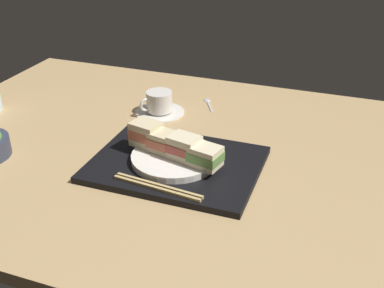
# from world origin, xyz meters

# --- Properties ---
(ground_plane) EXTENTS (1.40, 1.00, 0.03)m
(ground_plane) POSITION_xyz_m (0.00, 0.00, -0.01)
(ground_plane) COLOR tan
(serving_tray) EXTENTS (0.39, 0.29, 0.02)m
(serving_tray) POSITION_xyz_m (0.05, -0.08, 0.01)
(serving_tray) COLOR black
(serving_tray) RESTS_ON ground_plane
(sandwich_plate) EXTENTS (0.20, 0.20, 0.02)m
(sandwich_plate) POSITION_xyz_m (0.05, -0.08, 0.02)
(sandwich_plate) COLOR white
(sandwich_plate) RESTS_ON serving_tray
(sandwich_nearmost) EXTENTS (0.08, 0.07, 0.06)m
(sandwich_nearmost) POSITION_xyz_m (-0.04, -0.05, 0.06)
(sandwich_nearmost) COLOR beige
(sandwich_nearmost) RESTS_ON sandwich_plate
(sandwich_inner_near) EXTENTS (0.08, 0.07, 0.05)m
(sandwich_inner_near) POSITION_xyz_m (0.02, -0.07, 0.06)
(sandwich_inner_near) COLOR beige
(sandwich_inner_near) RESTS_ON sandwich_plate
(sandwich_inner_far) EXTENTS (0.08, 0.07, 0.06)m
(sandwich_inner_far) POSITION_xyz_m (0.07, -0.08, 0.06)
(sandwich_inner_far) COLOR beige
(sandwich_inner_far) RESTS_ON sandwich_plate
(sandwich_farmost) EXTENTS (0.08, 0.07, 0.05)m
(sandwich_farmost) POSITION_xyz_m (0.13, -0.10, 0.06)
(sandwich_farmost) COLOR beige
(sandwich_farmost) RESTS_ON sandwich_plate
(chopsticks_pair) EXTENTS (0.21, 0.04, 0.01)m
(chopsticks_pair) POSITION_xyz_m (0.06, -0.20, 0.02)
(chopsticks_pair) COLOR tan
(chopsticks_pair) RESTS_ON serving_tray
(coffee_cup) EXTENTS (0.14, 0.14, 0.07)m
(coffee_cup) POSITION_xyz_m (-0.11, 0.19, 0.03)
(coffee_cup) COLOR silver
(coffee_cup) RESTS_ON ground_plane
(teaspoon) EXTENTS (0.06, 0.09, 0.01)m
(teaspoon) POSITION_xyz_m (0.00, 0.31, 0.00)
(teaspoon) COLOR silver
(teaspoon) RESTS_ON ground_plane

